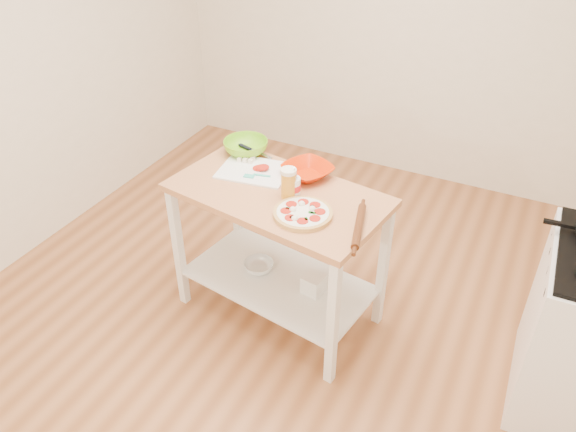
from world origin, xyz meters
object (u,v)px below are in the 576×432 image
Objects in this scene: pizza at (303,213)px; beer_pint at (288,183)px; knife at (251,150)px; shelf_bin at (313,284)px; rolling_pin at (359,226)px; green_bowl at (246,147)px; shelf_glass_bowl at (259,266)px; cutting_board at (254,170)px; prep_island at (278,228)px; spatula at (256,176)px; yogurt_tub at (293,187)px; orange_bowl at (308,171)px.

beer_pint is (-0.15, 0.13, 0.07)m from pizza.
shelf_bin is at bearing -13.76° from knife.
pizza is 0.30m from rolling_pin.
shelf_glass_bowl is (0.23, -0.29, -0.65)m from green_bowl.
rolling_pin is at bearing 2.40° from pizza.
beer_pint is at bearing 165.40° from rolling_pin.
cutting_board is 0.76m from shelf_bin.
green_bowl is 0.75m from shelf_glass_bowl.
prep_island is 0.37m from cutting_board.
cutting_board is 0.80m from rolling_pin.
knife reaches higher than spatula.
green_bowl is 1.01m from rolling_pin.
yogurt_tub reaches higher than rolling_pin.
shelf_glass_bowl is (-0.68, 0.16, -0.63)m from rolling_pin.
orange_bowl reaches higher than rolling_pin.
yogurt_tub is (0.32, -0.13, 0.05)m from cutting_board.
orange_bowl is 1.45× the size of shelf_glass_bowl.
yogurt_tub reaches higher than shelf_bin.
rolling_pin is (0.44, -0.14, -0.03)m from yogurt_tub.
green_bowl reaches higher than shelf_bin.
knife is at bearing 151.92° from rolling_pin.
shelf_bin is at bearing -5.24° from yogurt_tub.
knife is (-0.13, 0.20, 0.01)m from cutting_board.
green_bowl is 0.57m from beer_pint.
rolling_pin reaches higher than prep_island.
rolling_pin is at bearing -26.29° from green_bowl.
green_bowl reaches higher than shelf_glass_bowl.
spatula is at bearing 163.25° from rolling_pin.
spatula is at bearing -149.32° from orange_bowl.
cutting_board is 0.63m from shelf_glass_bowl.
prep_island reaches higher than shelf_bin.
green_bowl is at bearing 147.07° from yogurt_tub.
prep_island is at bearing -8.91° from shelf_glass_bowl.
yogurt_tub is 0.65m from shelf_bin.
knife is 0.04m from green_bowl.
prep_island is 2.94× the size of cutting_board.
green_bowl is 0.56m from yogurt_tub.
shelf_bin is (0.39, -0.03, 0.03)m from shelf_glass_bowl.
pizza is 0.71× the size of cutting_board.
rolling_pin reaches higher than spatula.
green_bowl is (-0.46, 0.08, 0.01)m from orange_bowl.
knife is 0.98× the size of orange_bowl.
beer_pint is (0.44, -0.36, 0.07)m from knife.
green_bowl is at bearing 140.69° from prep_island.
spatula is 0.41× the size of rolling_pin.
green_bowl is 0.76× the size of rolling_pin.
spatula is 0.85× the size of beer_pint.
prep_island is at bearing 178.64° from shelf_bin.
beer_pint reaches higher than shelf_bin.
pizza reaches higher than cutting_board.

